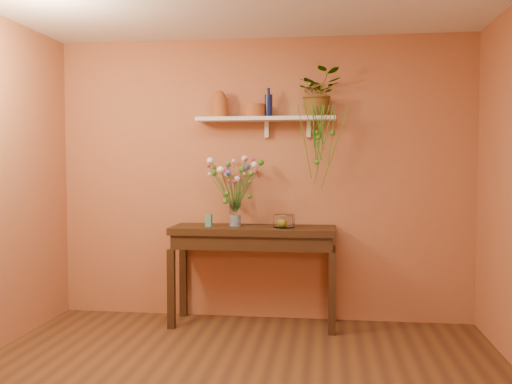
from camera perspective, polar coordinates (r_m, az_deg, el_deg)
room at (r=3.33m, az=-3.41°, el=0.33°), size 4.04×4.04×2.70m
sideboard at (r=5.10m, az=-0.28°, el=-5.10°), size 1.51×0.49×0.92m
wall_shelf at (r=5.19m, az=1.13°, el=7.53°), size 1.30×0.24×0.19m
terracotta_jug at (r=5.27m, az=-3.82°, el=9.03°), size 0.17×0.17×0.25m
terracotta_pot at (r=5.20m, az=-0.13°, el=8.43°), size 0.22×0.22×0.12m
blue_bottle at (r=5.20m, az=1.31°, el=8.99°), size 0.07×0.07×0.27m
spider_plant at (r=5.19m, az=6.49°, el=10.20°), size 0.46×0.42×0.44m
plant_fronds at (r=5.00m, az=6.71°, el=5.53°), size 0.46×0.26×0.76m
glass_vase at (r=5.12m, az=-2.18°, el=-2.51°), size 0.11×0.11×0.22m
bouquet at (r=5.12m, az=-2.28°, el=1.74°), size 0.54×0.63×0.53m
glass_bowl at (r=5.02m, az=2.93°, el=-3.09°), size 0.19×0.19×0.12m
lemon at (r=5.00m, az=2.78°, el=-3.24°), size 0.07×0.07×0.07m
carton at (r=5.09m, az=-4.92°, el=-2.98°), size 0.06×0.05×0.11m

